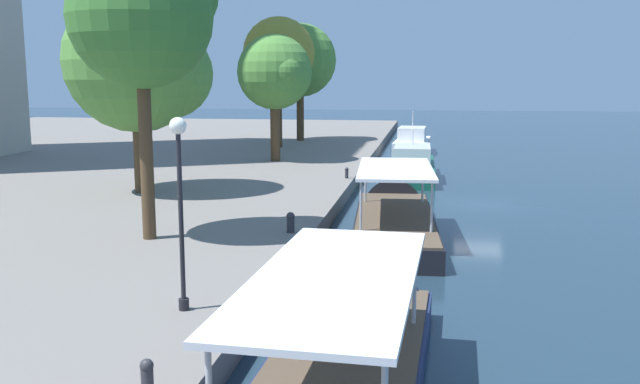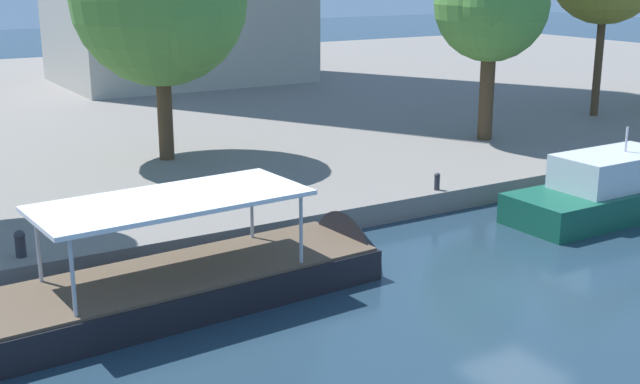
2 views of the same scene
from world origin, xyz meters
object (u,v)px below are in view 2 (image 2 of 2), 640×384
at_px(tour_boat_1, 213,286).
at_px(mooring_bollard_1, 437,181).
at_px(mooring_bollard_2, 20,243).
at_px(motor_yacht_2, 637,191).
at_px(tree_3, 489,5).

height_order(tour_boat_1, mooring_bollard_1, tour_boat_1).
bearing_deg(mooring_bollard_2, motor_yacht_2, -11.01).
bearing_deg(mooring_bollard_1, tree_3, 38.30).
xyz_separation_m(mooring_bollard_2, tree_3, (22.23, 5.58, 5.83)).
relative_size(tour_boat_1, tree_3, 1.42).
relative_size(motor_yacht_2, mooring_bollard_2, 13.79).
height_order(motor_yacht_2, mooring_bollard_1, motor_yacht_2).
relative_size(motor_yacht_2, mooring_bollard_1, 16.83).
xyz_separation_m(mooring_bollard_1, tree_3, (7.58, 5.99, 5.90)).
bearing_deg(tree_3, mooring_bollard_2, -165.92).
xyz_separation_m(tour_boat_1, mooring_bollard_2, (-4.20, 3.74, 0.89)).
bearing_deg(tour_boat_1, mooring_bollard_2, 134.71).
relative_size(motor_yacht_2, tree_3, 1.23).
xyz_separation_m(tour_boat_1, motor_yacht_2, (16.92, -0.37, 0.37)).
height_order(tour_boat_1, tree_3, tree_3).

